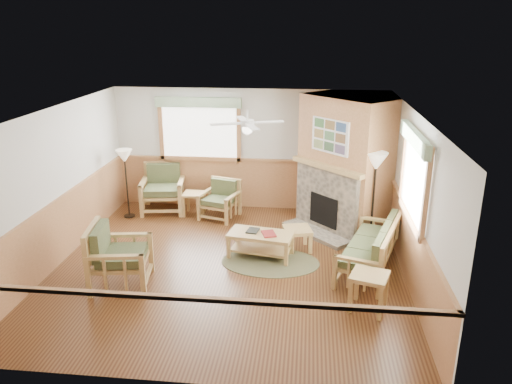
# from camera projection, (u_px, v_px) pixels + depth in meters

# --- Properties ---
(floor) EXTENTS (6.00, 6.00, 0.01)m
(floor) POSITION_uv_depth(u_px,v_px,m) (229.00, 266.00, 8.72)
(floor) COLOR #502D16
(floor) RESTS_ON ground
(ceiling) EXTENTS (6.00, 6.00, 0.01)m
(ceiling) POSITION_uv_depth(u_px,v_px,m) (226.00, 112.00, 7.85)
(ceiling) COLOR white
(ceiling) RESTS_ON floor
(wall_back) EXTENTS (6.00, 0.02, 2.70)m
(wall_back) POSITION_uv_depth(u_px,v_px,m) (249.00, 150.00, 11.11)
(wall_back) COLOR silver
(wall_back) RESTS_ON floor
(wall_front) EXTENTS (6.00, 0.02, 2.70)m
(wall_front) POSITION_uv_depth(u_px,v_px,m) (184.00, 282.00, 5.46)
(wall_front) COLOR silver
(wall_front) RESTS_ON floor
(wall_left) EXTENTS (0.02, 6.00, 2.70)m
(wall_left) POSITION_uv_depth(u_px,v_px,m) (56.00, 187.00, 8.59)
(wall_left) COLOR silver
(wall_left) RESTS_ON floor
(wall_right) EXTENTS (0.02, 6.00, 2.70)m
(wall_right) POSITION_uv_depth(u_px,v_px,m) (413.00, 200.00, 7.98)
(wall_right) COLOR silver
(wall_right) RESTS_ON floor
(wainscot) EXTENTS (6.00, 6.00, 1.10)m
(wainscot) POSITION_uv_depth(u_px,v_px,m) (228.00, 237.00, 8.54)
(wainscot) COLOR #AA7245
(wainscot) RESTS_ON floor
(fireplace) EXTENTS (3.11, 3.11, 2.70)m
(fireplace) POSITION_uv_depth(u_px,v_px,m) (345.00, 164.00, 10.01)
(fireplace) COLOR #AA7245
(fireplace) RESTS_ON floor
(window_back) EXTENTS (1.90, 0.16, 1.50)m
(window_back) POSITION_uv_depth(u_px,v_px,m) (198.00, 96.00, 10.80)
(window_back) COLOR white
(window_back) RESTS_ON wall_back
(window_right) EXTENTS (0.16, 1.90, 1.50)m
(window_right) POSITION_uv_depth(u_px,v_px,m) (420.00, 130.00, 7.41)
(window_right) COLOR white
(window_right) RESTS_ON wall_right
(ceiling_fan) EXTENTS (1.59, 1.59, 0.36)m
(ceiling_fan) POSITION_uv_depth(u_px,v_px,m) (247.00, 112.00, 8.11)
(ceiling_fan) COLOR white
(ceiling_fan) RESTS_ON ceiling
(sofa) EXTENTS (2.02, 1.32, 0.86)m
(sofa) POSITION_uv_depth(u_px,v_px,m) (370.00, 247.00, 8.47)
(sofa) COLOR tan
(sofa) RESTS_ON floor
(armchair_back_left) EXTENTS (1.04, 1.04, 1.03)m
(armchair_back_left) POSITION_uv_depth(u_px,v_px,m) (163.00, 189.00, 11.15)
(armchair_back_left) COLOR tan
(armchair_back_left) RESTS_ON floor
(armchair_back_right) EXTENTS (0.91, 0.91, 0.81)m
(armchair_back_right) POSITION_uv_depth(u_px,v_px,m) (219.00, 200.00, 10.77)
(armchair_back_right) COLOR tan
(armchair_back_right) RESTS_ON floor
(armchair_left) EXTENTS (1.03, 1.03, 1.02)m
(armchair_left) POSITION_uv_depth(u_px,v_px,m) (120.00, 255.00, 7.98)
(armchair_left) COLOR tan
(armchair_left) RESTS_ON floor
(coffee_table) EXTENTS (1.23, 0.76, 0.46)m
(coffee_table) POSITION_uv_depth(u_px,v_px,m) (261.00, 245.00, 9.02)
(coffee_table) COLOR tan
(coffee_table) RESTS_ON floor
(end_table_chairs) EXTENTS (0.46, 0.44, 0.50)m
(end_table_chairs) POSITION_uv_depth(u_px,v_px,m) (194.00, 204.00, 10.99)
(end_table_chairs) COLOR tan
(end_table_chairs) RESTS_ON floor
(end_table_sofa) EXTENTS (0.65, 0.63, 0.58)m
(end_table_sofa) POSITION_uv_depth(u_px,v_px,m) (368.00, 292.00, 7.32)
(end_table_sofa) COLOR tan
(end_table_sofa) RESTS_ON floor
(footstool) EXTENTS (0.60, 0.60, 0.43)m
(footstool) POSITION_uv_depth(u_px,v_px,m) (297.00, 239.00, 9.30)
(footstool) COLOR tan
(footstool) RESTS_ON floor
(braided_rug) EXTENTS (2.12, 2.12, 0.01)m
(braided_rug) POSITION_uv_depth(u_px,v_px,m) (270.00, 262.00, 8.86)
(braided_rug) COLOR #4D4C31
(braided_rug) RESTS_ON floor
(floor_lamp_left) EXTENTS (0.46, 0.46, 1.52)m
(floor_lamp_left) POSITION_uv_depth(u_px,v_px,m) (127.00, 184.00, 10.71)
(floor_lamp_left) COLOR black
(floor_lamp_left) RESTS_ON floor
(floor_lamp_right) EXTENTS (0.43, 0.43, 1.82)m
(floor_lamp_right) POSITION_uv_depth(u_px,v_px,m) (373.00, 199.00, 9.31)
(floor_lamp_right) COLOR black
(floor_lamp_right) RESTS_ON floor
(book_red) EXTENTS (0.30, 0.35, 0.03)m
(book_red) POSITION_uv_depth(u_px,v_px,m) (269.00, 233.00, 8.87)
(book_red) COLOR maroon
(book_red) RESTS_ON coffee_table
(book_dark) EXTENTS (0.24, 0.30, 0.03)m
(book_dark) POSITION_uv_depth(u_px,v_px,m) (253.00, 230.00, 9.02)
(book_dark) COLOR black
(book_dark) RESTS_ON coffee_table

